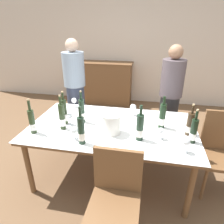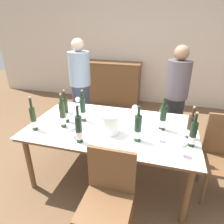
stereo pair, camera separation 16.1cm
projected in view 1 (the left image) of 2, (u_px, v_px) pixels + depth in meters
The scene contains 24 objects.
ground_plane at pixel (112, 175), 2.62m from camera, with size 12.00×12.00×0.00m, color brown.
back_wall at pixel (136, 42), 4.54m from camera, with size 8.00×0.10×2.80m.
sideboard_cabinet at pixel (102, 83), 4.79m from camera, with size 1.42×0.46×0.98m.
dining_table at pixel (112, 130), 2.35m from camera, with size 1.91×1.10×0.73m.
ice_bucket at pixel (112, 123), 2.14m from camera, with size 0.20×0.20×0.22m.
wine_bottle_0 at pixel (32, 122), 2.13m from camera, with size 0.07×0.07×0.39m.
wine_bottle_1 at pixel (162, 117), 2.23m from camera, with size 0.07×0.07×0.38m.
wine_bottle_2 at pixel (81, 131), 1.94m from camera, with size 0.07×0.07×0.39m.
wine_bottle_3 at pixel (194, 132), 1.96m from camera, with size 0.07×0.07×0.36m.
wine_bottle_4 at pixel (82, 111), 2.36m from camera, with size 0.07×0.07×0.39m.
wine_bottle_5 at pixel (190, 125), 2.10m from camera, with size 0.08×0.08×0.35m.
wine_bottle_6 at pixel (62, 117), 2.21m from camera, with size 0.07×0.07×0.40m.
wine_bottle_7 at pixel (64, 112), 2.32m from camera, with size 0.06×0.06×0.40m.
wine_bottle_8 at pixel (140, 128), 2.01m from camera, with size 0.08×0.08×0.38m.
wine_glass_0 at pixel (161, 131), 2.04m from camera, with size 0.07×0.07×0.13m.
wine_glass_1 at pixel (75, 131), 2.04m from camera, with size 0.09×0.09×0.14m.
wine_glass_2 at pixel (74, 101), 2.80m from camera, with size 0.07×0.07×0.14m.
wine_glass_3 at pixel (186, 142), 1.82m from camera, with size 0.08×0.08×0.15m.
wine_glass_4 at pixel (70, 117), 2.30m from camera, with size 0.08×0.08×0.15m.
wine_glass_5 at pixel (133, 107), 2.54m from camera, with size 0.08×0.08×0.15m.
chair_right_end at pixel (221, 148), 2.26m from camera, with size 0.42×0.42×0.94m.
chair_near_front at pixel (116, 194), 1.68m from camera, with size 0.42×0.42×0.89m.
person_host at pixel (75, 92), 3.18m from camera, with size 0.33×0.33×1.62m.
person_guest_left at pixel (170, 99), 2.99m from camera, with size 0.33×0.33×1.56m.
Camera 1 is at (0.40, -2.00, 1.84)m, focal length 32.00 mm.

